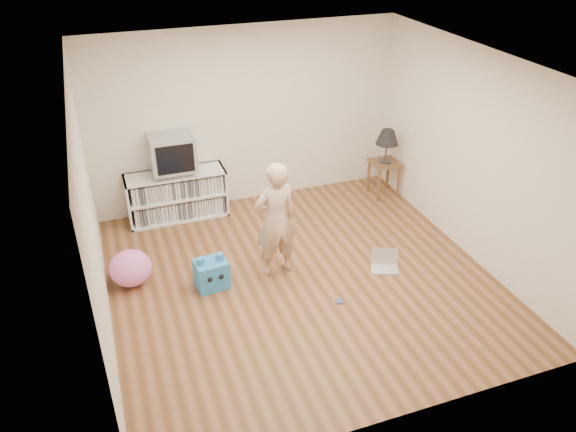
{
  "coord_description": "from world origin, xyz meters",
  "views": [
    {
      "loc": [
        -2.03,
        -5.18,
        4.1
      ],
      "look_at": [
        -0.03,
        0.4,
        0.67
      ],
      "focal_mm": 35.0,
      "sensor_mm": 36.0,
      "label": 1
    }
  ],
  "objects_px": {
    "media_unit": "(177,195)",
    "crt_tv": "(172,152)",
    "laptop": "(385,263)",
    "plush_pink": "(131,268)",
    "person": "(275,220)",
    "dvd_deck": "(174,171)",
    "table_lamp": "(387,138)",
    "plush_blue": "(212,274)",
    "side_table": "(384,170)"
  },
  "relations": [
    {
      "from": "laptop",
      "to": "person",
      "type": "bearing_deg",
      "value": -173.16
    },
    {
      "from": "laptop",
      "to": "media_unit",
      "type": "bearing_deg",
      "value": 158.32
    },
    {
      "from": "plush_blue",
      "to": "plush_pink",
      "type": "bearing_deg",
      "value": 149.96
    },
    {
      "from": "crt_tv",
      "to": "person",
      "type": "xyz_separation_m",
      "value": [
        0.89,
        -1.77,
        -0.28
      ]
    },
    {
      "from": "plush_blue",
      "to": "dvd_deck",
      "type": "bearing_deg",
      "value": 86.16
    },
    {
      "from": "laptop",
      "to": "table_lamp",
      "type": "bearing_deg",
      "value": 85.48
    },
    {
      "from": "plush_pink",
      "to": "dvd_deck",
      "type": "bearing_deg",
      "value": 59.95
    },
    {
      "from": "crt_tv",
      "to": "laptop",
      "type": "height_order",
      "value": "crt_tv"
    },
    {
      "from": "media_unit",
      "to": "laptop",
      "type": "height_order",
      "value": "media_unit"
    },
    {
      "from": "laptop",
      "to": "plush_blue",
      "type": "height_order",
      "value": "plush_blue"
    },
    {
      "from": "person",
      "to": "plush_blue",
      "type": "bearing_deg",
      "value": -5.27
    },
    {
      "from": "dvd_deck",
      "to": "side_table",
      "type": "distance_m",
      "value": 3.16
    },
    {
      "from": "crt_tv",
      "to": "plush_blue",
      "type": "xyz_separation_m",
      "value": [
        0.08,
        -1.8,
        -0.84
      ]
    },
    {
      "from": "table_lamp",
      "to": "plush_blue",
      "type": "height_order",
      "value": "table_lamp"
    },
    {
      "from": "table_lamp",
      "to": "laptop",
      "type": "distance_m",
      "value": 2.18
    },
    {
      "from": "side_table",
      "to": "person",
      "type": "xyz_separation_m",
      "value": [
        -2.23,
        -1.4,
        0.33
      ]
    },
    {
      "from": "media_unit",
      "to": "crt_tv",
      "type": "distance_m",
      "value": 0.67
    },
    {
      "from": "side_table",
      "to": "table_lamp",
      "type": "height_order",
      "value": "table_lamp"
    },
    {
      "from": "table_lamp",
      "to": "person",
      "type": "xyz_separation_m",
      "value": [
        -2.23,
        -1.4,
        -0.2
      ]
    },
    {
      "from": "plush_blue",
      "to": "plush_pink",
      "type": "relative_size",
      "value": 0.86
    },
    {
      "from": "table_lamp",
      "to": "person",
      "type": "bearing_deg",
      "value": -147.84
    },
    {
      "from": "side_table",
      "to": "laptop",
      "type": "height_order",
      "value": "side_table"
    },
    {
      "from": "media_unit",
      "to": "table_lamp",
      "type": "bearing_deg",
      "value": -7.04
    },
    {
      "from": "plush_blue",
      "to": "plush_pink",
      "type": "xyz_separation_m",
      "value": [
        -0.89,
        0.39,
        0.03
      ]
    },
    {
      "from": "plush_blue",
      "to": "plush_pink",
      "type": "height_order",
      "value": "plush_blue"
    },
    {
      "from": "dvd_deck",
      "to": "table_lamp",
      "type": "relative_size",
      "value": 0.87
    },
    {
      "from": "media_unit",
      "to": "plush_pink",
      "type": "xyz_separation_m",
      "value": [
        -0.82,
        -1.43,
        -0.14
      ]
    },
    {
      "from": "dvd_deck",
      "to": "crt_tv",
      "type": "distance_m",
      "value": 0.29
    },
    {
      "from": "laptop",
      "to": "plush_pink",
      "type": "xyz_separation_m",
      "value": [
        -3.03,
        0.73,
        0.15
      ]
    },
    {
      "from": "person",
      "to": "plush_blue",
      "type": "xyz_separation_m",
      "value": [
        -0.82,
        -0.03,
        -0.56
      ]
    },
    {
      "from": "crt_tv",
      "to": "plush_pink",
      "type": "relative_size",
      "value": 1.19
    },
    {
      "from": "person",
      "to": "plush_blue",
      "type": "height_order",
      "value": "person"
    },
    {
      "from": "table_lamp",
      "to": "laptop",
      "type": "relative_size",
      "value": 1.25
    },
    {
      "from": "table_lamp",
      "to": "plush_pink",
      "type": "distance_m",
      "value": 4.14
    },
    {
      "from": "side_table",
      "to": "table_lamp",
      "type": "xyz_separation_m",
      "value": [
        0.0,
        0.0,
        0.53
      ]
    },
    {
      "from": "dvd_deck",
      "to": "laptop",
      "type": "height_order",
      "value": "dvd_deck"
    },
    {
      "from": "crt_tv",
      "to": "plush_pink",
      "type": "xyz_separation_m",
      "value": [
        -0.82,
        -1.41,
        -0.81
      ]
    },
    {
      "from": "dvd_deck",
      "to": "person",
      "type": "height_order",
      "value": "person"
    },
    {
      "from": "crt_tv",
      "to": "side_table",
      "type": "distance_m",
      "value": 3.2
    },
    {
      "from": "crt_tv",
      "to": "laptop",
      "type": "xyz_separation_m",
      "value": [
        2.21,
        -2.14,
        -0.96
      ]
    },
    {
      "from": "media_unit",
      "to": "table_lamp",
      "type": "relative_size",
      "value": 2.72
    },
    {
      "from": "media_unit",
      "to": "dvd_deck",
      "type": "relative_size",
      "value": 3.11
    },
    {
      "from": "table_lamp",
      "to": "plush_blue",
      "type": "relative_size",
      "value": 1.19
    },
    {
      "from": "media_unit",
      "to": "crt_tv",
      "type": "height_order",
      "value": "crt_tv"
    },
    {
      "from": "side_table",
      "to": "plush_blue",
      "type": "height_order",
      "value": "side_table"
    },
    {
      "from": "side_table",
      "to": "plush_pink",
      "type": "xyz_separation_m",
      "value": [
        -3.94,
        -1.04,
        -0.2
      ]
    },
    {
      "from": "dvd_deck",
      "to": "laptop",
      "type": "relative_size",
      "value": 1.09
    },
    {
      "from": "side_table",
      "to": "table_lamp",
      "type": "bearing_deg",
      "value": 0.0
    },
    {
      "from": "crt_tv",
      "to": "plush_blue",
      "type": "relative_size",
      "value": 1.38
    },
    {
      "from": "crt_tv",
      "to": "media_unit",
      "type": "bearing_deg",
      "value": 90.0
    }
  ]
}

